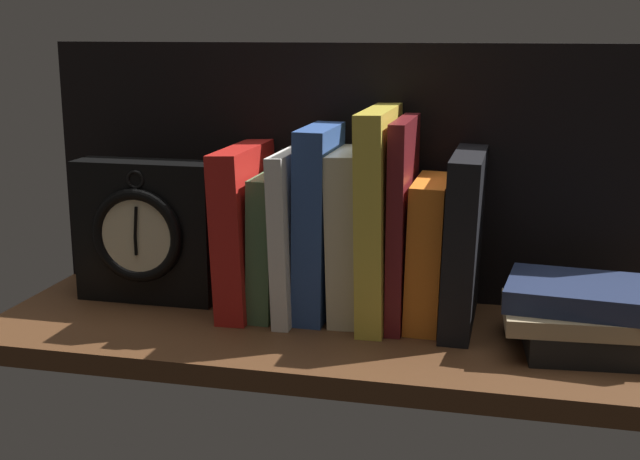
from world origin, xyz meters
The scene contains 13 objects.
ground_plane centered at (0.00, 0.00, -1.25)cm, with size 87.25×29.00×2.50cm, color #4C2D19.
back_panel centered at (0.00, 13.90, 16.56)cm, with size 87.25×1.20×33.12cm, color black.
book_red_requiem centered at (-14.36, 5.01, 10.33)cm, with size 3.73×15.86×20.66cm, color red.
book_green_romantic centered at (-10.76, 5.01, 8.80)cm, with size 2.87×13.34×17.60cm, color #476B44.
book_white_catcher centered at (-8.00, 5.01, 10.28)cm, with size 2.05×16.05×20.56cm, color silver.
book_blue_modern centered at (-4.85, 5.01, 11.71)cm, with size 3.64×12.50×23.42cm, color #2D4C8E.
book_cream_twain centered at (-0.97, 5.01, 10.33)cm, with size 3.53×12.02×20.66cm, color beige.
book_yellow_seinlanguage centered at (2.68, 5.01, 12.86)cm, with size 3.18×16.58×25.72cm, color gold.
book_maroon_dawkins centered at (5.51, 5.01, 12.32)cm, with size 1.88×14.16×24.64cm, color maroon.
book_orange_pandolfini centered at (8.74, 5.01, 8.77)cm, with size 3.98×12.72×17.54cm, color orange.
book_black_skeptic centered at (12.82, 5.01, 10.42)cm, with size 3.57×16.55×20.85cm, color black.
framed_clock centered at (-27.92, 4.99, 9.21)cm, with size 18.38×6.57×18.38cm.
book_stack_side centered at (26.74, -0.48, 3.92)cm, with size 18.17×14.54×7.62cm.
Camera 1 is at (18.99, -93.49, 34.94)cm, focal length 47.59 mm.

